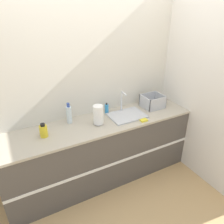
{
  "coord_description": "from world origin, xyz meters",
  "views": [
    {
      "loc": [
        -1.0,
        -1.89,
        2.25
      ],
      "look_at": [
        0.15,
        0.27,
        1.02
      ],
      "focal_mm": 35.0,
      "sensor_mm": 36.0,
      "label": 1
    }
  ],
  "objects_px": {
    "sink": "(127,114)",
    "bottle_yellow": "(44,131)",
    "dish_rack": "(152,102)",
    "soap_dispenser": "(107,109)",
    "paper_towel_roll": "(98,115)",
    "bottle_clear": "(69,114)"
  },
  "relations": [
    {
      "from": "paper_towel_roll",
      "to": "dish_rack",
      "type": "bearing_deg",
      "value": 5.49
    },
    {
      "from": "dish_rack",
      "to": "bottle_clear",
      "type": "bearing_deg",
      "value": 174.39
    },
    {
      "from": "sink",
      "to": "paper_towel_roll",
      "type": "distance_m",
      "value": 0.43
    },
    {
      "from": "dish_rack",
      "to": "bottle_clear",
      "type": "xyz_separation_m",
      "value": [
        -1.2,
        0.12,
        0.05
      ]
    },
    {
      "from": "dish_rack",
      "to": "soap_dispenser",
      "type": "relative_size",
      "value": 1.95
    },
    {
      "from": "paper_towel_roll",
      "to": "soap_dispenser",
      "type": "xyz_separation_m",
      "value": [
        0.22,
        0.22,
        -0.06
      ]
    },
    {
      "from": "paper_towel_roll",
      "to": "dish_rack",
      "type": "distance_m",
      "value": 0.9
    },
    {
      "from": "paper_towel_roll",
      "to": "soap_dispenser",
      "type": "height_order",
      "value": "paper_towel_roll"
    },
    {
      "from": "dish_rack",
      "to": "sink",
      "type": "bearing_deg",
      "value": -171.97
    },
    {
      "from": "bottle_clear",
      "to": "soap_dispenser",
      "type": "relative_size",
      "value": 1.8
    },
    {
      "from": "sink",
      "to": "bottle_clear",
      "type": "xyz_separation_m",
      "value": [
        -0.72,
        0.18,
        0.1
      ]
    },
    {
      "from": "dish_rack",
      "to": "soap_dispenser",
      "type": "bearing_deg",
      "value": 168.58
    },
    {
      "from": "bottle_clear",
      "to": "soap_dispenser",
      "type": "height_order",
      "value": "bottle_clear"
    },
    {
      "from": "bottle_yellow",
      "to": "paper_towel_roll",
      "type": "bearing_deg",
      "value": -3.16
    },
    {
      "from": "bottle_yellow",
      "to": "bottle_clear",
      "type": "bearing_deg",
      "value": 25.26
    },
    {
      "from": "sink",
      "to": "bottle_yellow",
      "type": "xyz_separation_m",
      "value": [
        -1.08,
        0.02,
        0.05
      ]
    },
    {
      "from": "sink",
      "to": "paper_towel_roll",
      "type": "bearing_deg",
      "value": -177.38
    },
    {
      "from": "bottle_clear",
      "to": "bottle_yellow",
      "type": "bearing_deg",
      "value": -154.74
    },
    {
      "from": "bottle_clear",
      "to": "bottle_yellow",
      "type": "xyz_separation_m",
      "value": [
        -0.35,
        -0.17,
        -0.05
      ]
    },
    {
      "from": "dish_rack",
      "to": "bottle_yellow",
      "type": "relative_size",
      "value": 1.77
    },
    {
      "from": "bottle_yellow",
      "to": "sink",
      "type": "bearing_deg",
      "value": -0.9
    },
    {
      "from": "dish_rack",
      "to": "soap_dispenser",
      "type": "height_order",
      "value": "dish_rack"
    }
  ]
}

